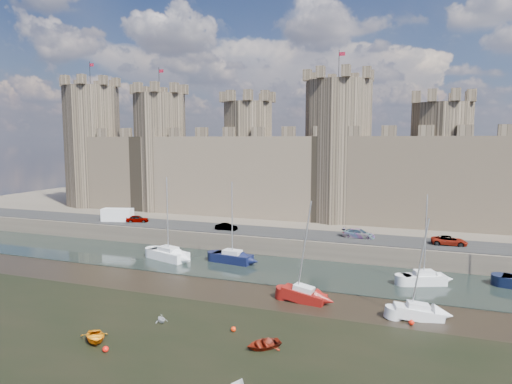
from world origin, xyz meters
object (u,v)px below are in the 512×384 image
dinghy_0 (95,338)px  sailboat_1 (232,257)px  car_2 (359,233)px  van (117,215)px  car_3 (449,241)px  sailboat_4 (304,294)px  sailboat_0 (168,254)px  car_0 (137,219)px  car_1 (226,227)px  sailboat_5 (418,312)px  sailboat_2 (424,278)px

dinghy_0 → sailboat_1: bearing=44.7°
car_2 → van: van is taller
car_3 → sailboat_4: 24.23m
car_2 → sailboat_0: (-23.39, -11.11, -2.30)m
car_3 → car_0: bearing=86.5°
van → car_3: bearing=-13.4°
car_1 → sailboat_1: sailboat_1 is taller
sailboat_5 → dinghy_0: bearing=-164.1°
car_3 → sailboat_0: size_ratio=0.40×
sailboat_4 → sailboat_0: bearing=163.3°
car_0 → car_1: (16.27, -0.97, -0.07)m
car_1 → sailboat_0: bearing=152.3°
sailboat_0 → sailboat_5: sailboat_0 is taller
sailboat_1 → car_2: bearing=40.3°
sailboat_1 → dinghy_0: bearing=-84.9°
car_2 → sailboat_5: bearing=-155.8°
car_3 → sailboat_0: sailboat_0 is taller
van → sailboat_4: bearing=-41.5°
sailboat_0 → sailboat_2: 31.93m
sailboat_0 → sailboat_5: size_ratio=1.20×
sailboat_1 → sailboat_2: size_ratio=1.05×
sailboat_0 → sailboat_4: 22.61m
sailboat_5 → dinghy_0: size_ratio=3.04×
sailboat_1 → car_1: bearing=126.4°
car_2 → sailboat_0: 25.99m
sailboat_4 → car_3: bearing=60.7°
car_3 → sailboat_4: size_ratio=0.43×
sailboat_0 → dinghy_0: bearing=-54.7°
car_0 → sailboat_2: 45.15m
car_3 → van: bearing=86.9°
car_0 → car_2: car_2 is taller
car_2 → sailboat_5: 22.42m
car_0 → sailboat_4: 38.28m
dinghy_0 → sailboat_0: bearing=64.8°
car_2 → sailboat_4: (-2.61, -20.03, -2.40)m
car_0 → sailboat_0: bearing=-150.9°
sailboat_0 → sailboat_1: sailboat_0 is taller
car_0 → sailboat_5: size_ratio=0.39×
sailboat_5 → sailboat_1: bearing=139.8°
car_3 → dinghy_0: (-27.40, -34.12, -2.80)m
car_1 → sailboat_2: size_ratio=0.33×
van → dinghy_0: bearing=-69.3°
van → sailboat_4: 41.30m
car_3 → sailboat_0: 36.53m
sailboat_2 → sailboat_4: size_ratio=0.99×
car_2 → sailboat_2: bearing=-137.7°
car_2 → car_3: bearing=-89.4°
sailboat_4 → sailboat_5: 10.73m
car_2 → sailboat_1: 17.75m
car_0 → dinghy_0: size_ratio=1.18×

